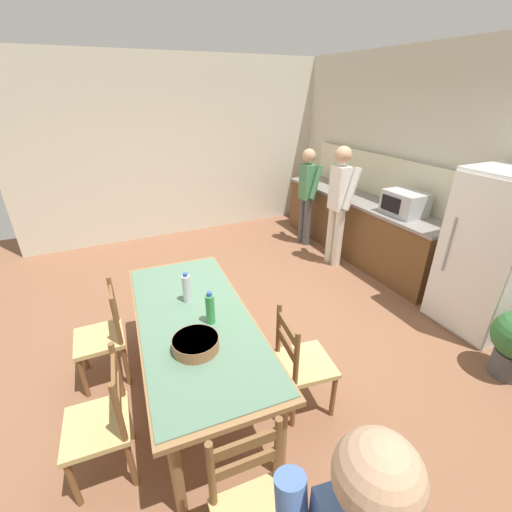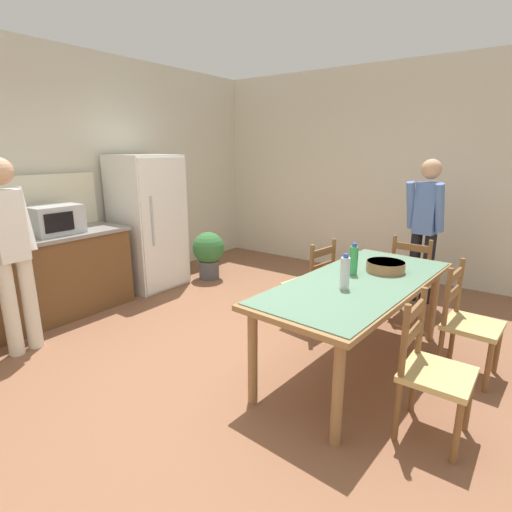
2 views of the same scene
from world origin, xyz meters
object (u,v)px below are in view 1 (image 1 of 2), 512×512
object	(u,v)px
chair_side_near_left	(103,336)
bottle_off_centre	(210,309)
bottle_near_centre	(187,288)
person_at_counter	(339,201)
chair_side_far_right	(301,363)
serving_bowl	(196,343)
chair_side_near_right	(103,423)
person_at_sink	(307,192)
refrigerator	(491,254)
microwave	(405,203)
dining_table	(195,326)

from	to	relation	value
chair_side_near_left	bottle_off_centre	bearing A→B (deg)	52.69
bottle_near_centre	person_at_counter	distance (m)	2.80
chair_side_far_right	chair_side_near_left	distance (m)	1.72
serving_bowl	chair_side_near_right	world-z (taller)	chair_side_near_right
chair_side_far_right	serving_bowl	bearing A→B (deg)	87.51
chair_side_near_right	bottle_near_centre	bearing A→B (deg)	134.81
person_at_sink	person_at_counter	size ratio (longest dim) A/B	0.91
serving_bowl	chair_side_far_right	world-z (taller)	chair_side_far_right
refrigerator	chair_side_near_left	size ratio (longest dim) A/B	1.88
microwave	serving_bowl	size ratio (longest dim) A/B	1.56
serving_bowl	person_at_counter	distance (m)	3.21
refrigerator	person_at_counter	bearing A→B (deg)	-165.06
microwave	person_at_sink	bearing A→B (deg)	-161.67
microwave	chair_side_far_right	xyz separation A→B (m)	(1.33, -2.35, -0.62)
dining_table	bottle_near_centre	xyz separation A→B (m)	(-0.26, 0.02, 0.20)
bottle_off_centre	person_at_sink	size ratio (longest dim) A/B	0.17
microwave	dining_table	world-z (taller)	microwave
chair_side_near_right	person_at_counter	distance (m)	3.83
bottle_off_centre	chair_side_near_left	xyz separation A→B (m)	(-0.62, -0.80, -0.44)
dining_table	chair_side_near_left	distance (m)	0.90
chair_side_near_right	chair_side_far_right	size ratio (longest dim) A/B	1.00
chair_side_near_right	person_at_counter	xyz separation A→B (m)	(-1.91, 3.28, 0.52)
dining_table	chair_side_near_right	world-z (taller)	chair_side_near_right
refrigerator	bottle_off_centre	size ratio (longest dim) A/B	6.34
chair_side_far_right	person_at_sink	world-z (taller)	person_at_sink
serving_bowl	chair_side_near_left	size ratio (longest dim) A/B	0.35
microwave	person_at_counter	xyz separation A→B (m)	(-0.67, -0.52, -0.09)
bottle_off_centre	serving_bowl	size ratio (longest dim) A/B	0.84
refrigerator	chair_side_near_left	distance (m)	3.85
microwave	serving_bowl	world-z (taller)	microwave
bottle_near_centre	person_at_sink	distance (m)	3.27
bottle_off_centre	person_at_counter	distance (m)	2.91
chair_side_near_right	chair_side_far_right	xyz separation A→B (m)	(0.09, 1.45, 0.00)
chair_side_near_left	person_at_sink	xyz separation A→B (m)	(-1.82, 3.24, 0.44)
bottle_near_centre	chair_side_near_left	bearing A→B (deg)	-109.64
person_at_counter	chair_side_far_right	bearing A→B (deg)	-132.45
refrigerator	dining_table	bearing A→B (deg)	-97.10
chair_side_near_right	person_at_sink	size ratio (longest dim) A/B	0.58
person_at_sink	chair_side_near_left	bearing A→B (deg)	-150.63
bottle_near_centre	chair_side_near_left	xyz separation A→B (m)	(-0.25, -0.71, -0.44)
serving_bowl	person_at_sink	distance (m)	3.76
chair_side_near_left	person_at_counter	bearing A→B (deg)	107.56
dining_table	chair_side_near_right	bearing A→B (deg)	-61.33
bottle_off_centre	chair_side_near_right	size ratio (longest dim) A/B	0.30
chair_side_near_left	person_at_sink	distance (m)	3.74
bottle_off_centre	chair_side_far_right	distance (m)	0.84
bottle_near_centre	person_at_sink	world-z (taller)	person_at_sink
microwave	bottle_off_centre	xyz separation A→B (m)	(0.94, -2.94, -0.17)
serving_bowl	dining_table	bearing A→B (deg)	165.96
bottle_near_centre	chair_side_far_right	xyz separation A→B (m)	(0.76, 0.68, -0.44)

